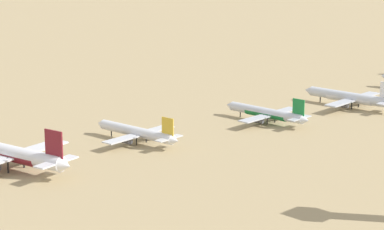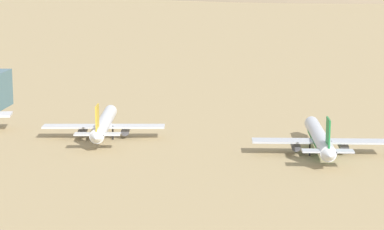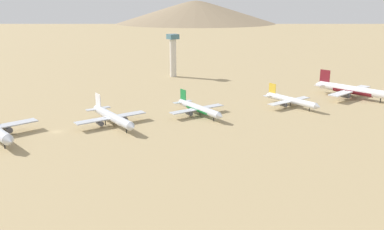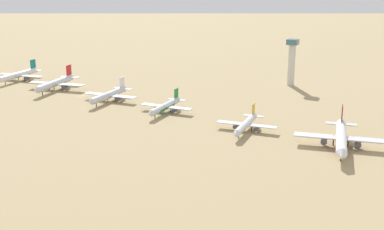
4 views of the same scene
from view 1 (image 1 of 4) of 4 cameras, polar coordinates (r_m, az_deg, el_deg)
name	(u,v)px [view 1 (image 1 of 4)]	position (r m, az deg, el deg)	size (l,w,h in m)	color
parked_jet_4	(351,97)	(316.78, 11.33, 1.24)	(41.79, 33.95, 12.05)	silver
parked_jet_5	(267,113)	(287.73, 5.41, 0.14)	(37.43, 30.38, 10.80)	silver
parked_jet_6	(137,132)	(260.42, -3.94, -1.25)	(36.87, 30.00, 10.63)	silver
parked_jet_7	(9,153)	(237.89, -13.00, -2.68)	(49.82, 40.78, 14.42)	white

